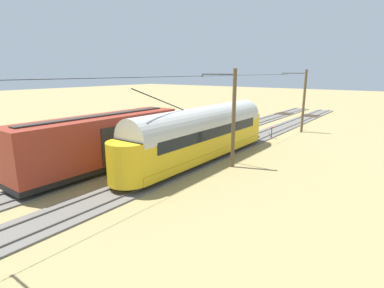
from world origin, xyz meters
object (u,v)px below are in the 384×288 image
Objects in this scene: catenary_pole_foreground at (303,100)px; catenary_pole_mid_near at (233,117)px; switch_stand at (271,132)px; vintage_streetcar at (202,133)px; boxcar_adjacent at (102,141)px.

catenary_pole_foreground is 1.00× the size of catenary_pole_mid_near.
catenary_pole_mid_near is 11.67m from switch_stand.
vintage_streetcar is 14.49× the size of switch_stand.
catenary_pole_foreground reaches higher than vintage_streetcar.
switch_stand is (1.42, 5.42, -3.06)m from catenary_pole_foreground.
catenary_pole_foreground reaches higher than boxcar_adjacent.
catenary_pole_foreground is at bearing -99.28° from vintage_streetcar.
boxcar_adjacent is 1.80× the size of catenary_pole_mid_near.
vintage_streetcar is at bearing -0.06° from catenary_pole_mid_near.
vintage_streetcar is 1.39× the size of boxcar_adjacent.
boxcar_adjacent is (4.33, 6.26, -0.10)m from vintage_streetcar.
boxcar_adjacent reaches higher than switch_stand.
catenary_pole_mid_near reaches higher than boxcar_adjacent.
vintage_streetcar is 11.35m from switch_stand.
switch_stand is at bearing -82.76° from catenary_pole_mid_near.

